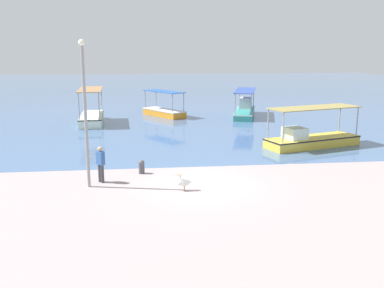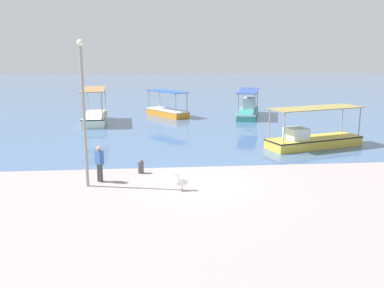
% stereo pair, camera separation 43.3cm
% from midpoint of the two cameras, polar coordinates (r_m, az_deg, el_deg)
% --- Properties ---
extents(ground, '(120.00, 120.00, 0.00)m').
position_cam_midpoint_polar(ground, '(19.55, 0.60, -5.41)').
color(ground, gray).
extents(harbor_water, '(110.00, 90.00, 0.00)m').
position_cam_midpoint_polar(harbor_water, '(66.78, -4.45, 7.24)').
color(harbor_water, '#45638F').
rests_on(harbor_water, ground).
extents(fishing_boat_far_left, '(3.39, 6.66, 2.41)m').
position_cam_midpoint_polar(fishing_boat_far_left, '(39.93, 6.75, 4.56)').
color(fishing_boat_far_left, teal).
rests_on(fishing_boat_far_left, harbor_water).
extents(fishing_boat_near_left, '(3.94, 4.78, 2.31)m').
position_cam_midpoint_polar(fishing_boat_near_left, '(39.66, -4.07, 4.41)').
color(fishing_boat_near_left, orange).
rests_on(fishing_boat_near_left, harbor_water).
extents(fishing_boat_outer, '(2.18, 5.94, 2.85)m').
position_cam_midpoint_polar(fishing_boat_outer, '(36.71, -13.55, 3.55)').
color(fishing_boat_outer, white).
rests_on(fishing_boat_outer, harbor_water).
extents(fishing_boat_far_right, '(6.52, 3.67, 2.50)m').
position_cam_midpoint_polar(fishing_boat_far_right, '(27.94, 15.09, 0.75)').
color(fishing_boat_far_right, gold).
rests_on(fishing_boat_far_right, harbor_water).
extents(pelican, '(0.80, 0.37, 0.80)m').
position_cam_midpoint_polar(pelican, '(18.62, -1.79, -5.12)').
color(pelican, '#E0997A').
rests_on(pelican, ground).
extents(lamp_post, '(0.28, 0.28, 6.43)m').
position_cam_midpoint_polar(lamp_post, '(19.07, -14.71, 4.77)').
color(lamp_post, gray).
rests_on(lamp_post, ground).
extents(mooring_bollard, '(0.30, 0.30, 0.69)m').
position_cam_midpoint_polar(mooring_bollard, '(21.33, -7.32, -2.96)').
color(mooring_bollard, '#47474C').
rests_on(mooring_bollard, ground).
extents(fisherman_standing, '(0.43, 0.44, 1.69)m').
position_cam_midpoint_polar(fisherman_standing, '(20.12, -12.69, -2.52)').
color(fisherman_standing, '#3E3F45').
rests_on(fisherman_standing, ground).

